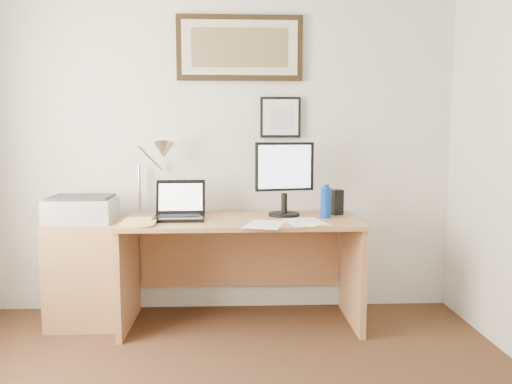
{
  "coord_description": "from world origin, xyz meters",
  "views": [
    {
      "loc": [
        0.11,
        -1.75,
        1.32
      ],
      "look_at": [
        0.25,
        1.43,
        0.96
      ],
      "focal_mm": 35.0,
      "sensor_mm": 36.0,
      "label": 1
    }
  ],
  "objects": [
    {
      "name": "water_bottle",
      "position": [
        0.74,
        1.63,
        0.86
      ],
      "size": [
        0.07,
        0.07,
        0.21
      ],
      "primitive_type": "cylinder",
      "color": "#0B3496",
      "rests_on": "desk"
    },
    {
      "name": "picture_large",
      "position": [
        0.15,
        1.97,
        1.95
      ],
      "size": [
        0.92,
        0.04,
        0.47
      ],
      "color": "black",
      "rests_on": "wall_back"
    },
    {
      "name": "laptop",
      "position": [
        -0.27,
        1.64,
        0.81
      ],
      "size": [
        0.35,
        0.3,
        0.26
      ],
      "color": "black",
      "rests_on": "desk"
    },
    {
      "name": "paper_sheet_a",
      "position": [
        0.3,
        1.39,
        0.75
      ],
      "size": [
        0.31,
        0.38,
        0.0
      ],
      "primitive_type": "cube",
      "rotation": [
        0.0,
        0.0,
        -0.28
      ],
      "color": "white",
      "rests_on": "desk"
    },
    {
      "name": "desk_lamp",
      "position": [
        -0.41,
        1.81,
        1.19
      ],
      "size": [
        0.29,
        0.27,
        0.53
      ],
      "color": "silver",
      "rests_on": "desk"
    },
    {
      "name": "picture_small",
      "position": [
        0.45,
        1.97,
        1.45
      ],
      "size": [
        0.3,
        0.03,
        0.3
      ],
      "color": "black",
      "rests_on": "wall_back"
    },
    {
      "name": "marker_pen",
      "position": [
        0.56,
        1.46,
        0.76
      ],
      "size": [
        0.14,
        0.06,
        0.02
      ],
      "primitive_type": "cylinder",
      "rotation": [
        0.0,
        1.57,
        0.35
      ],
      "color": "white",
      "rests_on": "desk"
    },
    {
      "name": "speaker",
      "position": [
        0.84,
        1.76,
        0.84
      ],
      "size": [
        0.1,
        0.1,
        0.18
      ],
      "primitive_type": "cube",
      "rotation": [
        0.0,
        0.0,
        0.44
      ],
      "color": "black",
      "rests_on": "desk"
    },
    {
      "name": "wall_back",
      "position": [
        0.0,
        2.0,
        1.25
      ],
      "size": [
        3.5,
        0.02,
        2.5
      ],
      "primitive_type": "cube",
      "color": "silver",
      "rests_on": "ground"
    },
    {
      "name": "book",
      "position": [
        -0.61,
        1.44,
        0.76
      ],
      "size": [
        0.22,
        0.3,
        0.02
      ],
      "primitive_type": "imported",
      "rotation": [
        0.0,
        0.0,
        0.03
      ],
      "color": "#D8CD65",
      "rests_on": "desk"
    },
    {
      "name": "side_cabinet",
      "position": [
        -0.92,
        1.68,
        0.36
      ],
      "size": [
        0.5,
        0.4,
        0.73
      ],
      "primitive_type": "cube",
      "color": "#A36C44",
      "rests_on": "floor"
    },
    {
      "name": "lcd_monitor",
      "position": [
        0.46,
        1.72,
        1.04
      ],
      "size": [
        0.42,
        0.22,
        0.52
      ],
      "color": "black",
      "rests_on": "desk"
    },
    {
      "name": "paper_sheet_b",
      "position": [
        0.57,
        1.45,
        0.75
      ],
      "size": [
        0.29,
        0.37,
        0.0
      ],
      "primitive_type": "cube",
      "rotation": [
        0.0,
        0.0,
        0.18
      ],
      "color": "white",
      "rests_on": "desk"
    },
    {
      "name": "printer",
      "position": [
        -0.94,
        1.66,
        0.82
      ],
      "size": [
        0.44,
        0.34,
        0.18
      ],
      "color": "#AAAAAD",
      "rests_on": "side_cabinet"
    },
    {
      "name": "bottle_cap",
      "position": [
        0.74,
        1.63,
        0.97
      ],
      "size": [
        0.04,
        0.04,
        0.02
      ],
      "primitive_type": "cylinder",
      "color": "#0B3496",
      "rests_on": "water_bottle"
    },
    {
      "name": "sticky_pad",
      "position": [
        0.63,
        1.33,
        0.76
      ],
      "size": [
        0.11,
        0.11,
        0.01
      ],
      "primitive_type": "cube",
      "rotation": [
        0.0,
        0.0,
        0.37
      ],
      "color": "#FFF478",
      "rests_on": "desk"
    },
    {
      "name": "desk",
      "position": [
        0.15,
        1.72,
        0.51
      ],
      "size": [
        1.6,
        0.7,
        0.75
      ],
      "color": "#A36C44",
      "rests_on": "floor"
    }
  ]
}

